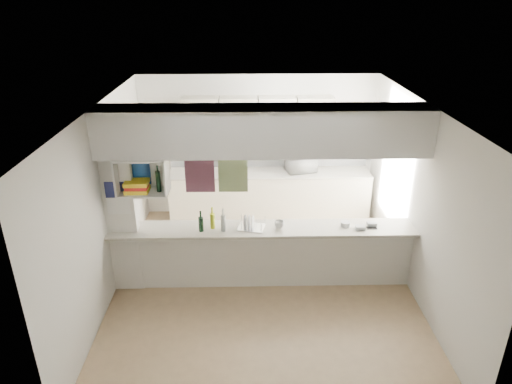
{
  "coord_description": "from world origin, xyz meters",
  "views": [
    {
      "loc": [
        -0.22,
        -5.53,
        3.91
      ],
      "look_at": [
        -0.08,
        0.5,
        1.24
      ],
      "focal_mm": 32.0,
      "sensor_mm": 36.0,
      "label": 1
    }
  ],
  "objects_px": {
    "wine_bottles": "(213,222)",
    "dish_rack": "(251,223)",
    "microwave": "(301,164)",
    "bowl": "(299,154)"
  },
  "relations": [
    {
      "from": "wine_bottles",
      "to": "dish_rack",
      "type": "bearing_deg",
      "value": 5.39
    },
    {
      "from": "microwave",
      "to": "bowl",
      "type": "distance_m",
      "value": 0.18
    },
    {
      "from": "dish_rack",
      "to": "wine_bottles",
      "type": "height_order",
      "value": "wine_bottles"
    },
    {
      "from": "microwave",
      "to": "bowl",
      "type": "height_order",
      "value": "bowl"
    },
    {
      "from": "dish_rack",
      "to": "bowl",
      "type": "bearing_deg",
      "value": 80.5
    },
    {
      "from": "bowl",
      "to": "dish_rack",
      "type": "relative_size",
      "value": 0.56
    },
    {
      "from": "wine_bottles",
      "to": "microwave",
      "type": "bearing_deg",
      "value": 56.37
    },
    {
      "from": "bowl",
      "to": "dish_rack",
      "type": "xyz_separation_m",
      "value": [
        -0.88,
        -2.15,
        -0.23
      ]
    },
    {
      "from": "microwave",
      "to": "wine_bottles",
      "type": "relative_size",
      "value": 1.4
    },
    {
      "from": "microwave",
      "to": "wine_bottles",
      "type": "bearing_deg",
      "value": 42.52
    }
  ]
}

